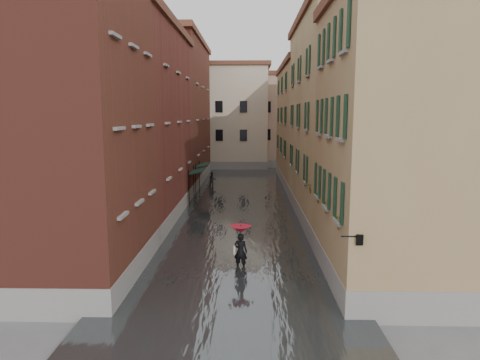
# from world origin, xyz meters

# --- Properties ---
(ground) EXTENTS (120.00, 120.00, 0.00)m
(ground) POSITION_xyz_m (0.00, 0.00, 0.00)
(ground) COLOR #5F5F61
(ground) RESTS_ON ground
(floodwater) EXTENTS (10.00, 60.00, 0.20)m
(floodwater) POSITION_xyz_m (0.00, 13.00, 0.10)
(floodwater) COLOR #404547
(floodwater) RESTS_ON ground
(building_left_near) EXTENTS (6.00, 8.00, 13.00)m
(building_left_near) POSITION_xyz_m (-7.00, -2.00, 6.50)
(building_left_near) COLOR brown
(building_left_near) RESTS_ON ground
(building_left_mid) EXTENTS (6.00, 14.00, 12.50)m
(building_left_mid) POSITION_xyz_m (-7.00, 9.00, 6.25)
(building_left_mid) COLOR maroon
(building_left_mid) RESTS_ON ground
(building_left_far) EXTENTS (6.00, 16.00, 14.00)m
(building_left_far) POSITION_xyz_m (-7.00, 24.00, 7.00)
(building_left_far) COLOR brown
(building_left_far) RESTS_ON ground
(building_right_near) EXTENTS (6.00, 8.00, 11.50)m
(building_right_near) POSITION_xyz_m (7.00, -2.00, 5.75)
(building_right_near) COLOR #93764C
(building_right_near) RESTS_ON ground
(building_right_mid) EXTENTS (6.00, 14.00, 13.00)m
(building_right_mid) POSITION_xyz_m (7.00, 9.00, 6.50)
(building_right_mid) COLOR tan
(building_right_mid) RESTS_ON ground
(building_right_far) EXTENTS (6.00, 16.00, 11.50)m
(building_right_far) POSITION_xyz_m (7.00, 24.00, 5.75)
(building_right_far) COLOR #93764C
(building_right_far) RESTS_ON ground
(building_end_cream) EXTENTS (12.00, 9.00, 13.00)m
(building_end_cream) POSITION_xyz_m (-3.00, 38.00, 6.50)
(building_end_cream) COLOR beige
(building_end_cream) RESTS_ON ground
(building_end_pink) EXTENTS (10.00, 9.00, 12.00)m
(building_end_pink) POSITION_xyz_m (6.00, 40.00, 6.00)
(building_end_pink) COLOR tan
(building_end_pink) RESTS_ON ground
(awning_near) EXTENTS (1.09, 2.98, 2.80)m
(awning_near) POSITION_xyz_m (-3.49, 14.33, 2.47)
(awning_near) COLOR black
(awning_near) RESTS_ON ground
(awning_far) EXTENTS (1.09, 3.00, 2.80)m
(awning_far) POSITION_xyz_m (-3.49, 18.47, 2.47)
(awning_far) COLOR black
(awning_far) RESTS_ON ground
(wall_lantern) EXTENTS (0.71, 0.22, 0.35)m
(wall_lantern) POSITION_xyz_m (4.33, -6.00, 3.01)
(wall_lantern) COLOR black
(wall_lantern) RESTS_ON ground
(window_planters) EXTENTS (0.59, 10.45, 0.84)m
(window_planters) POSITION_xyz_m (4.12, 0.38, 3.51)
(window_planters) COLOR brown
(window_planters) RESTS_ON ground
(pedestrian_main) EXTENTS (0.99, 0.99, 2.06)m
(pedestrian_main) POSITION_xyz_m (0.33, -0.86, 1.26)
(pedestrian_main) COLOR black
(pedestrian_main) RESTS_ON ground
(pedestrian_far) EXTENTS (0.91, 0.81, 1.56)m
(pedestrian_far) POSITION_xyz_m (-2.85, 21.15, 0.78)
(pedestrian_far) COLOR black
(pedestrian_far) RESTS_ON ground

